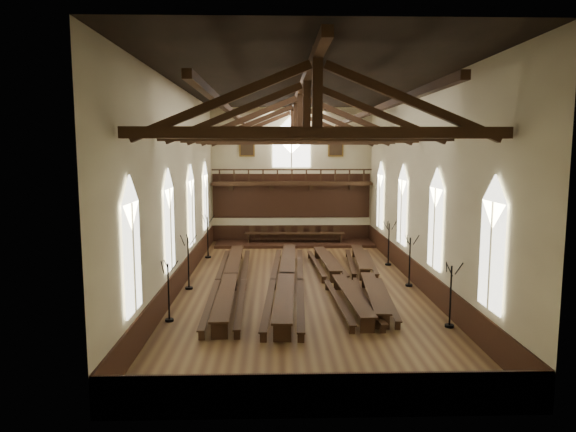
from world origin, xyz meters
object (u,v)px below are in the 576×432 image
Objects in this scene: refectory_row_d at (367,274)px; candelabrum_right_mid at (409,271)px; candelabrum_left_far at (208,245)px; refectory_row_b at (287,277)px; high_table at (295,234)px; candelabrum_left_near at (169,303)px; candelabrum_left_mid at (189,273)px; refectory_row_c at (337,276)px; candelabrum_right_near at (450,308)px; refectory_row_a at (231,277)px; candelabrum_right_far at (388,252)px; dais at (295,243)px.

refectory_row_d is 2.15m from candelabrum_right_mid.
refectory_row_b is at bearing -56.88° from candelabrum_left_far.
candelabrum_left_near is (-5.74, -16.70, -0.01)m from high_table.
refectory_row_c is at bearing 2.51° from candelabrum_left_mid.
candelabrum_left_near is 12.25m from candelabrum_left_far.
candelabrum_right_near is at bearing -73.14° from high_table.
candelabrum_left_near reaches higher than refectory_row_d.
refectory_row_a is 5.83× the size of candelabrum_left_near.
candelabrum_left_mid is 1.06× the size of candelabrum_right_near.
candelabrum_right_near reaches higher than refectory_row_a.
candelabrum_left_far is 1.06× the size of candelabrum_right_mid.
refectory_row_d is at bearing 10.66° from refectory_row_b.
refectory_row_a is at bearing -151.34° from candelabrum_right_far.
candelabrum_left_far reaches higher than candelabrum_right_mid.
refectory_row_a is 5.37m from refectory_row_c.
candelabrum_right_near reaches higher than dais.
refectory_row_a is 12.35m from high_table.
refectory_row_a is 5.49× the size of candelabrum_right_far.
refectory_row_c reaches higher than refectory_row_d.
candelabrum_right_far is (11.10, -2.39, -0.04)m from candelabrum_left_far.
refectory_row_a reaches higher than refectory_row_c.
candelabrum_right_mid is at bearing -1.12° from refectory_row_c.
candelabrum_right_far is (0.00, 10.86, 0.03)m from candelabrum_right_near.
refectory_row_c is 1.24× the size of dais.
refectory_row_a is 1.29× the size of dais.
refectory_row_d is 10.60m from candelabrum_left_near.
candelabrum_left_far is at bearing 123.12° from refectory_row_b.
candelabrum_left_far reaches higher than candelabrum_left_mid.
refectory_row_b is 5.71× the size of candelabrum_right_mid.
dais is at bearing 85.90° from refectory_row_b.
candelabrum_right_near reaches higher than refectory_row_c.
refectory_row_c is 5.28× the size of candelabrum_right_far.
refectory_row_a is 2.08m from candelabrum_left_mid.
candelabrum_left_mid is at bearing -177.49° from refectory_row_c.
refectory_row_c is at bearing -165.76° from refectory_row_d.
candelabrum_right_near is (5.36, -17.70, 0.69)m from dais.
refectory_row_a is 2.82m from refectory_row_b.
refectory_row_a reaches higher than refectory_row_d.
candelabrum_left_near reaches higher than high_table.
candelabrum_right_far is (5.36, -6.84, 0.72)m from dais.
candelabrum_left_mid reaches higher than candelabrum_left_near.
candelabrum_right_far is (11.10, 5.04, -0.02)m from candelabrum_left_mid.
candelabrum_left_mid is at bearing -115.76° from dais.
candelabrum_left_far is (-0.00, 12.25, 0.09)m from candelabrum_left_near.
refectory_row_b is at bearing -177.22° from candelabrum_right_mid.
refectory_row_a is 10.30m from candelabrum_right_far.
candelabrum_left_far is (-5.74, -4.45, 0.75)m from dais.
refectory_row_d is at bearing -115.66° from candelabrum_right_far.
candelabrum_right_mid is at bearing -90.00° from candelabrum_right_far.
candelabrum_right_far reaches higher than refectory_row_b.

